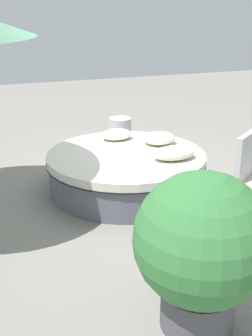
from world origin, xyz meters
TOP-DOWN VIEW (x-y plane):
  - ground_plane at (0.00, 0.00)m, footprint 16.00×16.00m
  - round_bed at (0.00, 0.00)m, footprint 1.98×1.98m
  - throw_pillow_0 at (-0.47, 0.39)m, footprint 0.53×0.33m
  - throw_pillow_1 at (-0.53, -0.21)m, footprint 0.43×0.37m
  - throw_pillow_2 at (-0.07, -0.58)m, footprint 0.42×0.31m
  - planter at (0.33, 2.53)m, footprint 0.97×0.97m
  - side_table at (-0.57, -1.93)m, footprint 0.37×0.37m

SIDE VIEW (x-z plane):
  - ground_plane at x=0.00m, z-range 0.00..0.00m
  - side_table at x=-0.57m, z-range 0.00..0.41m
  - round_bed at x=0.00m, z-range 0.01..0.49m
  - throw_pillow_2 at x=-0.07m, z-range 0.48..0.63m
  - throw_pillow_0 at x=-0.47m, z-range 0.48..0.64m
  - throw_pillow_1 at x=-0.53m, z-range 0.48..0.65m
  - planter at x=0.33m, z-range 0.07..1.28m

